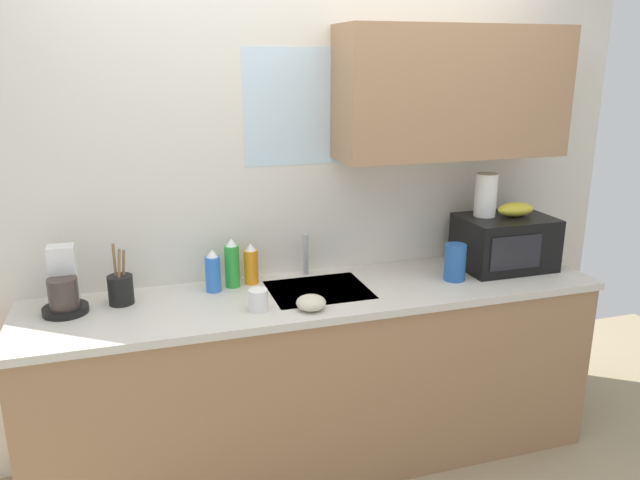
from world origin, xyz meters
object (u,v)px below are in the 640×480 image
at_px(paper_towel_roll, 486,195).
at_px(cereal_canister, 455,262).
at_px(banana_bunch, 516,209).
at_px(dish_soap_bottle_orange, 251,265).
at_px(utensil_crock, 121,289).
at_px(mug_white, 258,300).
at_px(small_bowl, 311,303).
at_px(dish_soap_bottle_green, 232,264).
at_px(microwave, 505,242).
at_px(coffee_maker, 64,288).
at_px(dish_soap_bottle_blue, 213,272).

bearing_deg(paper_towel_roll, cereal_canister, -147.99).
bearing_deg(banana_bunch, cereal_canister, -165.62).
height_order(dish_soap_bottle_orange, cereal_canister, dish_soap_bottle_orange).
height_order(dish_soap_bottle_orange, utensil_crock, utensil_crock).
relative_size(mug_white, small_bowl, 0.73).
distance_m(banana_bunch, utensil_crock, 1.97).
bearing_deg(mug_white, cereal_canister, 5.14).
height_order(banana_bunch, dish_soap_bottle_green, banana_bunch).
bearing_deg(microwave, small_bowl, -167.49).
distance_m(dish_soap_bottle_green, cereal_canister, 1.08).
bearing_deg(cereal_canister, dish_soap_bottle_orange, 165.18).
height_order(dish_soap_bottle_orange, mug_white, dish_soap_bottle_orange).
bearing_deg(microwave, coffee_maker, 178.39).
relative_size(banana_bunch, dish_soap_bottle_orange, 0.99).
bearing_deg(banana_bunch, utensil_crock, 177.95).
bearing_deg(coffee_maker, dish_soap_bottle_blue, 3.89).
xyz_separation_m(dish_soap_bottle_orange, dish_soap_bottle_green, (-0.09, -0.02, 0.02)).
height_order(cereal_canister, small_bowl, cereal_canister).
relative_size(banana_bunch, utensil_crock, 0.72).
distance_m(coffee_maker, dish_soap_bottle_blue, 0.64).
bearing_deg(cereal_canister, banana_bunch, 14.38).
xyz_separation_m(cereal_canister, utensil_crock, (-1.56, 0.17, -0.02)).
bearing_deg(coffee_maker, paper_towel_roll, -0.23).
bearing_deg(paper_towel_roll, banana_bunch, -18.43).
bearing_deg(utensil_crock, banana_bunch, -2.05).
height_order(paper_towel_roll, cereal_canister, paper_towel_roll).
bearing_deg(small_bowl, utensil_crock, 157.78).
relative_size(cereal_canister, mug_white, 1.91).
bearing_deg(dish_soap_bottle_blue, mug_white, -62.74).
relative_size(dish_soap_bottle_green, small_bowl, 1.83).
height_order(dish_soap_bottle_blue, utensil_crock, utensil_crock).
height_order(paper_towel_roll, utensil_crock, paper_towel_roll).
relative_size(banana_bunch, dish_soap_bottle_blue, 0.98).
height_order(banana_bunch, coffee_maker, banana_bunch).
bearing_deg(microwave, cereal_canister, -163.83).
distance_m(coffee_maker, small_bowl, 1.06).
height_order(paper_towel_roll, dish_soap_bottle_orange, paper_towel_roll).
xyz_separation_m(banana_bunch, dish_soap_bottle_green, (-1.44, 0.14, -0.19)).
bearing_deg(small_bowl, banana_bunch, 12.06).
bearing_deg(dish_soap_bottle_blue, microwave, -3.97).
xyz_separation_m(utensil_crock, small_bowl, (0.78, -0.32, -0.04)).
distance_m(microwave, paper_towel_roll, 0.27).
relative_size(dish_soap_bottle_blue, cereal_canister, 1.12).
height_order(dish_soap_bottle_green, cereal_canister, dish_soap_bottle_green).
bearing_deg(cereal_canister, utensil_crock, 173.80).
bearing_deg(coffee_maker, small_bowl, -16.93).
bearing_deg(dish_soap_bottle_orange, mug_white, -96.63).
distance_m(dish_soap_bottle_orange, mug_white, 0.35).
distance_m(microwave, coffee_maker, 2.13).
relative_size(coffee_maker, small_bowl, 2.15).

